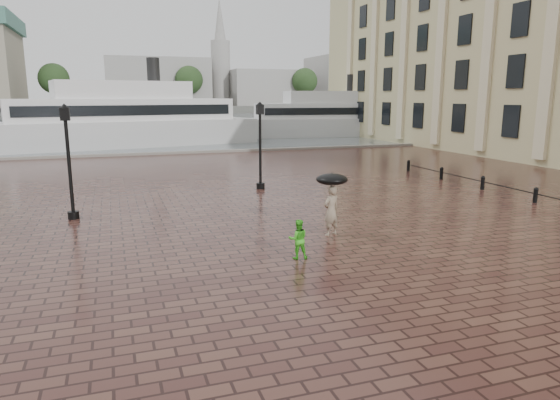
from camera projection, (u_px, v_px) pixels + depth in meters
name	position (u px, v px, depth m)	size (l,w,h in m)	color
ground	(303.00, 290.00, 12.62)	(300.00, 300.00, 0.00)	#371C19
harbour_water	(134.00, 121.00, 97.98)	(240.00, 240.00, 0.00)	#4D565E
quay_edge	(167.00, 154.00, 42.31)	(80.00, 0.60, 0.30)	slate
far_shore	(124.00, 108.00, 160.87)	(300.00, 60.00, 2.00)	#4C4C47
distant_skyline	(275.00, 82.00, 164.90)	(102.50, 22.00, 33.00)	gray
far_trees	(124.00, 79.00, 138.74)	(188.00, 8.00, 13.50)	#2D2119
bollard_row	(536.00, 194.00, 22.94)	(0.22, 21.22, 0.73)	black
street_lamps	(99.00, 147.00, 24.81)	(15.44, 12.44, 4.40)	black
adult_pedestrian	(331.00, 211.00, 17.45)	(0.65, 0.42, 1.77)	gray
child_pedestrian	(298.00, 239.00, 14.99)	(0.59, 0.46, 1.21)	green
ferry_near	(124.00, 120.00, 48.73)	(26.78, 11.20, 8.55)	silver
ferry_far	(330.00, 118.00, 61.58)	(23.13, 7.71, 7.44)	silver
umbrella	(332.00, 179.00, 17.22)	(1.10, 1.10, 1.16)	black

